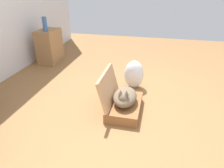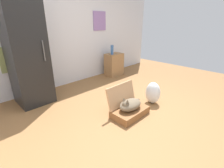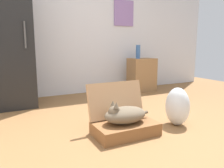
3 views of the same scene
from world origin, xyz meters
name	(u,v)px [view 2 (image 2 of 3)]	position (x,y,z in m)	size (l,w,h in m)	color
ground_plane	(135,118)	(0.00, 0.00, 0.00)	(7.68, 7.68, 0.00)	olive
wall_back	(59,30)	(0.00, 2.26, 1.30)	(6.40, 0.15, 2.60)	silver
suitcase_base	(130,112)	(0.01, 0.12, 0.06)	(0.63, 0.38, 0.13)	brown
suitcase_lid	(121,95)	(0.01, 0.33, 0.32)	(0.63, 0.38, 0.04)	tan
cat	(130,104)	(-0.01, 0.12, 0.21)	(0.52, 0.28, 0.23)	brown
plastic_bag_white	(153,93)	(0.67, 0.10, 0.21)	(0.25, 0.29, 0.43)	silver
refrigerator	(27,55)	(-0.92, 1.80, 0.93)	(0.60, 0.65, 1.86)	black
side_table	(114,65)	(1.39, 1.85, 0.32)	(0.50, 0.33, 0.64)	olive
vase_tall	(112,50)	(1.26, 1.81, 0.77)	(0.08, 0.08, 0.25)	#38609E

